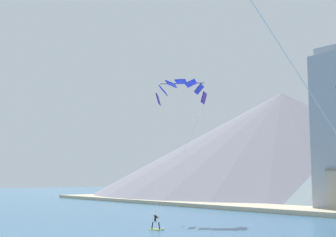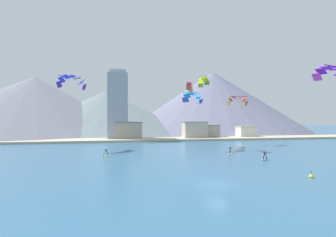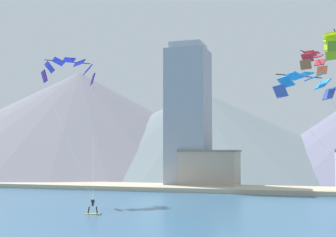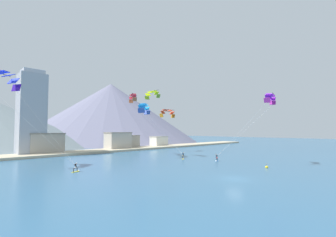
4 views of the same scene
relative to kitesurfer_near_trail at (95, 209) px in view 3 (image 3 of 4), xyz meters
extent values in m
cube|color=yellow|center=(-0.21, -0.06, -0.45)|extent=(1.50, 0.97, 0.07)
cylinder|color=black|center=(-0.58, -0.22, -0.07)|extent=(0.26, 0.20, 0.71)
cylinder|color=black|center=(0.15, 0.09, -0.07)|extent=(0.26, 0.20, 0.71)
cube|color=white|center=(-0.21, -0.06, 0.33)|extent=(0.33, 0.36, 0.12)
cylinder|color=black|center=(-0.18, -0.14, 0.65)|extent=(0.34, 0.43, 0.61)
cylinder|color=black|center=(-0.33, -0.09, 0.82)|extent=(0.28, 0.50, 0.39)
cylinder|color=black|center=(-0.11, 0.00, 0.82)|extent=(0.28, 0.50, 0.39)
cylinder|color=black|center=(-0.29, 0.12, 0.79)|extent=(0.49, 0.23, 0.03)
sphere|color=beige|center=(-0.13, -0.25, 1.03)|extent=(0.22, 0.22, 0.22)
cone|color=white|center=(0.59, 0.28, -0.39)|extent=(0.42, 0.45, 0.36)
cube|color=#39159F|center=(-12.11, 9.54, 15.54)|extent=(1.75, 1.74, 1.51)
cube|color=#1B32EB|center=(-11.67, 10.05, 16.80)|extent=(2.14, 2.10, 1.32)
cube|color=#1B32EB|center=(-10.84, 10.82, 17.66)|extent=(2.37, 2.36, 0.89)
cube|color=#1B32EB|center=(-9.78, 11.72, 17.97)|extent=(2.39, 2.46, 0.29)
cube|color=#1B32EB|center=(-8.68, 12.57, 17.66)|extent=(2.27, 2.44, 0.89)
cube|color=#1B32EB|center=(-7.75, 13.23, 16.80)|extent=(1.95, 2.26, 1.32)
cube|color=#39159F|center=(-7.17, 13.55, 15.54)|extent=(1.50, 1.93, 1.51)
cylinder|color=black|center=(-10.33, 12.40, 17.89)|extent=(4.55, 4.43, 0.10)
cylinder|color=silver|center=(-6.22, 4.77, 7.81)|extent=(11.90, 9.34, 14.06)
cylinder|color=silver|center=(-3.67, 6.84, 7.81)|extent=(6.79, 13.49, 14.06)
cube|color=#324BA2|center=(18.05, 5.01, 11.90)|extent=(1.66, 1.70, 1.28)
cube|color=#1C93E5|center=(18.59, 5.52, 12.90)|extent=(1.93, 1.94, 1.07)
cube|color=#1C93E5|center=(19.39, 6.20, 13.57)|extent=(2.07, 2.10, 0.71)
cube|color=#1C93E5|center=(20.35, 6.96, 13.80)|extent=(2.08, 2.16, 0.25)
cube|color=#1C93E5|center=(21.34, 7.69, 13.57)|extent=(2.00, 2.14, 0.71)
cube|color=#1C93E5|center=(22.20, 8.28, 12.90)|extent=(1.79, 2.03, 1.07)
cube|color=#324BA2|center=(22.83, 8.67, 11.90)|extent=(1.48, 1.83, 1.28)
cylinder|color=black|center=(19.88, 7.57, 13.74)|extent=(4.63, 4.16, 0.10)
cylinder|color=silver|center=(22.23, 1.85, 6.10)|extent=(8.66, 6.02, 10.45)
cube|color=olive|center=(23.26, 9.30, 16.09)|extent=(1.37, 0.70, 1.09)
cube|color=#D9EF0F|center=(23.14, 8.74, 16.91)|extent=(1.37, 0.96, 0.97)
cube|color=#D9EF0F|center=(23.06, 7.90, 17.46)|extent=(1.37, 1.08, 0.71)
cube|color=#D9EF0F|center=(23.04, 6.91, 17.65)|extent=(1.37, 1.06, 0.33)
cube|color=#D9EF0F|center=(23.08, 5.92, 17.46)|extent=(1.37, 1.11, 0.71)
cube|color=#D9EF0F|center=(23.18, 5.08, 16.91)|extent=(1.37, 0.99, 0.97)
cube|color=olive|center=(23.32, 4.52, 16.09)|extent=(1.36, 0.73, 1.09)
cube|color=#A35A35|center=(20.50, 11.41, 15.62)|extent=(1.35, 0.89, 1.07)
cube|color=red|center=(20.69, 11.91, 16.52)|extent=(1.48, 1.22, 0.89)
cube|color=red|center=(21.00, 12.70, 17.12)|extent=(1.56, 1.43, 0.57)
cube|color=red|center=(21.39, 13.64, 17.34)|extent=(1.58, 1.48, 0.14)
cube|color=red|center=(21.78, 14.59, 17.12)|extent=(1.56, 1.45, 0.57)
cube|color=red|center=(22.11, 15.37, 16.52)|extent=(1.47, 1.25, 0.89)
cube|color=#A35A35|center=(22.33, 15.85, 15.62)|extent=(1.33, 0.93, 1.07)
cylinder|color=black|center=(20.86, 13.86, 17.33)|extent=(1.84, 4.49, 0.10)
cube|color=#BCAD8E|center=(15.04, 31.15, -0.14)|extent=(180.00, 10.00, 0.70)
cube|color=#A89E8E|center=(4.30, 35.20, 2.63)|extent=(9.38, 6.83, 6.24)
cube|color=slate|center=(4.30, 35.20, 5.90)|extent=(9.75, 7.10, 0.30)
cube|color=#999EA8|center=(0.41, 35.45, 11.50)|extent=(7.00, 7.00, 23.99)
cube|color=#A8ADB9|center=(0.41, 35.45, 24.10)|extent=(5.60, 5.60, 1.20)
cone|color=slate|center=(-9.13, 85.94, 11.15)|extent=(98.91, 98.91, 23.27)
cone|color=slate|center=(-45.56, 81.79, 14.49)|extent=(111.38, 111.38, 29.95)
camera|label=1|loc=(38.24, -29.89, 4.86)|focal=50.00mm
camera|label=2|loc=(4.81, -48.05, 7.48)|focal=24.00mm
camera|label=3|loc=(21.10, -43.18, 5.84)|focal=50.00mm
camera|label=4|loc=(-16.12, -40.47, 6.91)|focal=24.00mm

